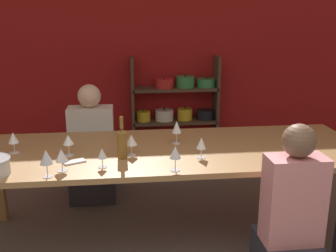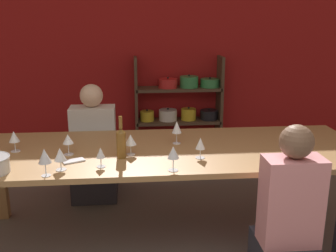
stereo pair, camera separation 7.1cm
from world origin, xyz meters
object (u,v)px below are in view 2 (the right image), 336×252
Objects in this scene: wine_glass_red_d at (131,140)px; wine_glass_empty_a at (200,144)px; wine_glass_red_b at (177,128)px; wine_glass_red_c at (14,137)px; dining_table at (169,157)px; shelf_unit at (180,115)px; wine_glass_white_b at (60,155)px; person_near_b at (287,239)px; cell_phone at (74,161)px; wine_glass_white_d at (173,153)px; wine_bottle_green at (121,142)px; wine_glass_white_c at (101,154)px; person_far_a at (95,156)px; wine_glass_white_a at (45,157)px; wine_glass_red_a at (68,140)px.

wine_glass_empty_a is at bearing -13.38° from wine_glass_red_d.
wine_glass_red_b is 1.17× the size of wine_glass_red_c.
dining_table is 0.24m from wine_glass_red_b.
shelf_unit is 2.62m from wine_glass_white_b.
person_near_b reaches higher than wine_glass_white_b.
wine_glass_empty_a is 0.51m from wine_glass_red_d.
wine_glass_empty_a is at bearing -69.43° from wine_glass_red_b.
cell_phone is at bearing -162.15° from dining_table.
wine_glass_red_c is (-0.40, 0.41, 0.01)m from wine_glass_white_b.
wine_bottle_green is at bearing 141.47° from wine_glass_white_d.
wine_glass_white_d is at bearing -12.98° from wine_glass_white_c.
wine_glass_red_d is at bearing 143.92° from person_near_b.
wine_glass_red_d is (0.86, -0.15, -0.00)m from wine_glass_red_c.
wine_glass_white_a is at bearing 82.83° from person_far_a.
wine_glass_white_d is at bearing -6.15° from wine_glass_white_b.
wine_glass_red_d is at bearing -5.22° from wine_glass_red_a.
person_far_a is at bearing 133.79° from wine_glass_red_b.
wine_bottle_green reaches higher than wine_glass_white_c.
wine_glass_white_d is (0.73, -0.08, 0.02)m from wine_glass_white_b.
wine_glass_white_a is (-0.47, -0.29, 0.01)m from wine_bottle_green.
wine_glass_white_a is 1.33× the size of wine_glass_white_c.
cell_phone is (0.06, 0.15, -0.10)m from wine_glass_white_b.
wine_bottle_green is 0.09m from wine_glass_red_d.
wine_glass_white_a is (-0.83, -0.46, 0.20)m from dining_table.
wine_glass_red_a is 1.14× the size of wine_glass_white_c.
wine_glass_white_b is 1.11× the size of wine_glass_white_c.
wine_glass_white_a reaches higher than wine_glass_red_d.
wine_glass_white_d is 1.01× the size of cell_phone.
person_far_a is 2.13m from person_near_b.
wine_glass_white_c is at bearing 158.04° from person_near_b.
wine_glass_white_a reaches higher than cell_phone.
wine_glass_red_a is at bearing 170.48° from wine_glass_empty_a.
wine_glass_white_c is at bearing -141.11° from wine_glass_red_b.
wine_glass_white_b is 1.53m from person_near_b.
wine_glass_red_a is at bearing 152.45° from person_near_b.
person_near_b is at bearing -83.50° from shelf_unit.
wine_glass_red_b is at bearing 110.57° from wine_glass_empty_a.
wine_glass_red_b is 1.35× the size of wine_glass_white_c.
shelf_unit is 4.11× the size of wine_bottle_green.
wine_glass_red_c is 1.02× the size of wine_glass_red_d.
wine_glass_white_d is (0.73, -0.38, 0.01)m from wine_glass_red_a.
wine_glass_white_b is at bearing -173.24° from wine_glass_white_c.
wine_glass_white_a is 0.64m from wine_glass_red_d.
wine_bottle_green is 1.85× the size of cell_phone.
wine_glass_white_c is at bearing -109.42° from shelf_unit.
person_far_a is 0.97× the size of person_near_b.
wine_glass_white_b is at bearing 162.94° from person_near_b.
wine_glass_red_a is 0.93× the size of wine_glass_white_d.
wine_glass_white_d is 0.72m from cell_phone.
dining_table is 0.97m from wine_glass_white_a.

